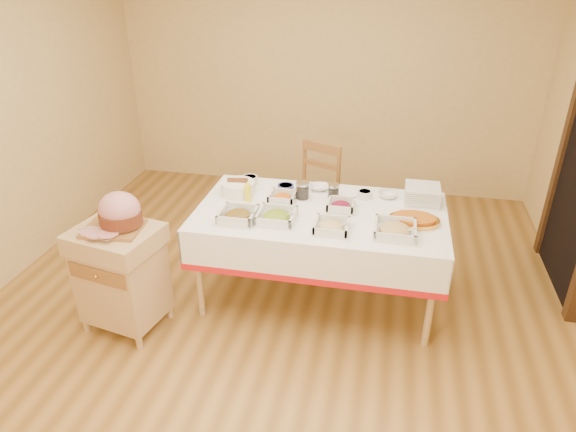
{
  "coord_description": "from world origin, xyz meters",
  "views": [
    {
      "loc": [
        0.75,
        -3.04,
        2.44
      ],
      "look_at": [
        0.08,
        0.2,
        0.74
      ],
      "focal_mm": 32.0,
      "sensor_mm": 36.0,
      "label": 1
    }
  ],
  "objects_px": {
    "dining_table": "(320,230)",
    "plate_stack": "(422,194)",
    "butcher_cart": "(121,273)",
    "brass_platter": "(414,220)",
    "preserve_jar_right": "(333,192)",
    "preserve_jar_left": "(303,191)",
    "bread_basket": "(238,187)",
    "ham_on_board": "(119,214)",
    "dining_chair": "(313,195)",
    "mustard_bottle": "(248,192)"
  },
  "relations": [
    {
      "from": "dining_chair",
      "to": "mustard_bottle",
      "type": "xyz_separation_m",
      "value": [
        -0.37,
        -0.79,
        0.35
      ]
    },
    {
      "from": "mustard_bottle",
      "to": "ham_on_board",
      "type": "bearing_deg",
      "value": -136.79
    },
    {
      "from": "preserve_jar_left",
      "to": "plate_stack",
      "type": "height_order",
      "value": "preserve_jar_left"
    },
    {
      "from": "dining_chair",
      "to": "preserve_jar_left",
      "type": "relative_size",
      "value": 7.08
    },
    {
      "from": "dining_chair",
      "to": "ham_on_board",
      "type": "relative_size",
      "value": 2.36
    },
    {
      "from": "dining_chair",
      "to": "plate_stack",
      "type": "relative_size",
      "value": 3.65
    },
    {
      "from": "dining_table",
      "to": "preserve_jar_right",
      "type": "distance_m",
      "value": 0.32
    },
    {
      "from": "plate_stack",
      "to": "brass_platter",
      "type": "bearing_deg",
      "value": -99.16
    },
    {
      "from": "bread_basket",
      "to": "preserve_jar_left",
      "type": "bearing_deg",
      "value": 1.81
    },
    {
      "from": "preserve_jar_left",
      "to": "plate_stack",
      "type": "xyz_separation_m",
      "value": [
        0.9,
        0.12,
        0.0
      ]
    },
    {
      "from": "butcher_cart",
      "to": "brass_platter",
      "type": "bearing_deg",
      "value": 16.43
    },
    {
      "from": "dining_table",
      "to": "plate_stack",
      "type": "height_order",
      "value": "plate_stack"
    },
    {
      "from": "brass_platter",
      "to": "dining_chair",
      "type": "bearing_deg",
      "value": 133.79
    },
    {
      "from": "preserve_jar_right",
      "to": "butcher_cart",
      "type": "bearing_deg",
      "value": -147.52
    },
    {
      "from": "dining_chair",
      "to": "dining_table",
      "type": "bearing_deg",
      "value": -77.08
    },
    {
      "from": "dining_table",
      "to": "preserve_jar_left",
      "type": "xyz_separation_m",
      "value": [
        -0.17,
        0.18,
        0.22
      ]
    },
    {
      "from": "dining_chair",
      "to": "preserve_jar_right",
      "type": "distance_m",
      "value": 0.74
    },
    {
      "from": "preserve_jar_left",
      "to": "brass_platter",
      "type": "bearing_deg",
      "value": -15.62
    },
    {
      "from": "brass_platter",
      "to": "plate_stack",
      "type": "bearing_deg",
      "value": 80.84
    },
    {
      "from": "preserve_jar_left",
      "to": "brass_platter",
      "type": "height_order",
      "value": "preserve_jar_left"
    },
    {
      "from": "dining_table",
      "to": "brass_platter",
      "type": "height_order",
      "value": "brass_platter"
    },
    {
      "from": "preserve_jar_left",
      "to": "plate_stack",
      "type": "bearing_deg",
      "value": 7.73
    },
    {
      "from": "butcher_cart",
      "to": "ham_on_board",
      "type": "bearing_deg",
      "value": 38.13
    },
    {
      "from": "plate_stack",
      "to": "butcher_cart",
      "type": "bearing_deg",
      "value": -155.23
    },
    {
      "from": "ham_on_board",
      "to": "bread_basket",
      "type": "xyz_separation_m",
      "value": [
        0.59,
        0.77,
        -0.09
      ]
    },
    {
      "from": "dining_chair",
      "to": "ham_on_board",
      "type": "bearing_deg",
      "value": -126.5
    },
    {
      "from": "preserve_jar_left",
      "to": "bread_basket",
      "type": "distance_m",
      "value": 0.51
    },
    {
      "from": "preserve_jar_left",
      "to": "brass_platter",
      "type": "relative_size",
      "value": 0.37
    },
    {
      "from": "preserve_jar_left",
      "to": "mustard_bottle",
      "type": "xyz_separation_m",
      "value": [
        -0.4,
        -0.13,
        0.01
      ]
    },
    {
      "from": "plate_stack",
      "to": "preserve_jar_left",
      "type": "bearing_deg",
      "value": -172.27
    },
    {
      "from": "plate_stack",
      "to": "brass_platter",
      "type": "relative_size",
      "value": 0.72
    },
    {
      "from": "butcher_cart",
      "to": "dining_chair",
      "type": "height_order",
      "value": "dining_chair"
    },
    {
      "from": "dining_table",
      "to": "brass_platter",
      "type": "xyz_separation_m",
      "value": [
        0.67,
        -0.05,
        0.18
      ]
    },
    {
      "from": "preserve_jar_right",
      "to": "mustard_bottle",
      "type": "distance_m",
      "value": 0.66
    },
    {
      "from": "butcher_cart",
      "to": "preserve_jar_right",
      "type": "bearing_deg",
      "value": 32.48
    },
    {
      "from": "butcher_cart",
      "to": "preserve_jar_left",
      "type": "xyz_separation_m",
      "value": [
        1.14,
        0.82,
        0.37
      ]
    },
    {
      "from": "ham_on_board",
      "to": "plate_stack",
      "type": "relative_size",
      "value": 1.54
    },
    {
      "from": "preserve_jar_left",
      "to": "brass_platter",
      "type": "xyz_separation_m",
      "value": [
        0.84,
        -0.23,
        -0.04
      ]
    },
    {
      "from": "mustard_bottle",
      "to": "brass_platter",
      "type": "relative_size",
      "value": 0.45
    },
    {
      "from": "mustard_bottle",
      "to": "brass_platter",
      "type": "distance_m",
      "value": 1.24
    },
    {
      "from": "preserve_jar_left",
      "to": "preserve_jar_right",
      "type": "relative_size",
      "value": 1.19
    },
    {
      "from": "butcher_cart",
      "to": "dining_chair",
      "type": "relative_size",
      "value": 0.84
    },
    {
      "from": "ham_on_board",
      "to": "preserve_jar_right",
      "type": "relative_size",
      "value": 3.57
    },
    {
      "from": "preserve_jar_left",
      "to": "preserve_jar_right",
      "type": "distance_m",
      "value": 0.24
    },
    {
      "from": "preserve_jar_right",
      "to": "brass_platter",
      "type": "xyz_separation_m",
      "value": [
        0.61,
        -0.29,
        -0.03
      ]
    },
    {
      "from": "mustard_bottle",
      "to": "bread_basket",
      "type": "bearing_deg",
      "value": 135.05
    },
    {
      "from": "ham_on_board",
      "to": "bread_basket",
      "type": "relative_size",
      "value": 1.49
    },
    {
      "from": "plate_stack",
      "to": "brass_platter",
      "type": "distance_m",
      "value": 0.36
    },
    {
      "from": "dining_chair",
      "to": "brass_platter",
      "type": "relative_size",
      "value": 2.64
    },
    {
      "from": "mustard_bottle",
      "to": "brass_platter",
      "type": "bearing_deg",
      "value": -4.91
    }
  ]
}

